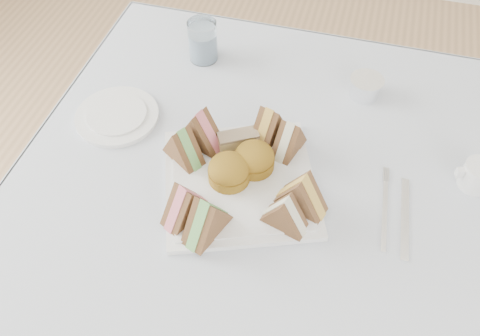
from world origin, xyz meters
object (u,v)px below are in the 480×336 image
(table, at_px, (266,281))
(serving_plate, at_px, (240,182))
(creamer_jug, at_px, (477,176))
(water_glass, at_px, (203,41))

(table, xyz_separation_m, serving_plate, (-0.07, -0.00, 0.38))
(table, distance_m, creamer_jug, 0.55)
(table, bearing_deg, creamer_jug, 17.89)
(table, height_order, serving_plate, serving_plate)
(serving_plate, xyz_separation_m, creamer_jug, (0.43, 0.12, 0.02))
(table, height_order, water_glass, water_glass)
(serving_plate, height_order, water_glass, water_glass)
(water_glass, relative_size, creamer_jug, 1.63)
(serving_plate, xyz_separation_m, water_glass, (-0.18, 0.34, 0.04))
(table, distance_m, serving_plate, 0.39)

